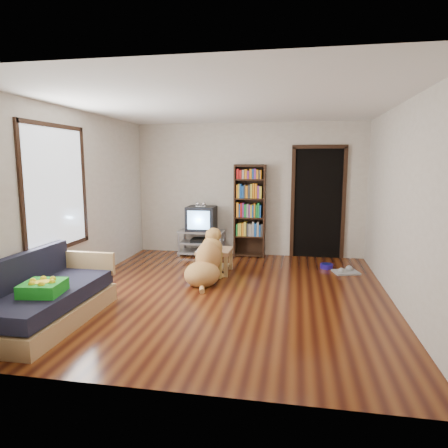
% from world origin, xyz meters
% --- Properties ---
extents(ground, '(5.00, 5.00, 0.00)m').
position_xyz_m(ground, '(0.00, 0.00, 0.00)').
color(ground, '#612C10').
rests_on(ground, ground).
extents(ceiling, '(5.00, 5.00, 0.00)m').
position_xyz_m(ceiling, '(0.00, 0.00, 2.60)').
color(ceiling, white).
rests_on(ceiling, ground).
extents(wall_back, '(4.50, 0.00, 4.50)m').
position_xyz_m(wall_back, '(0.00, 2.50, 1.30)').
color(wall_back, beige).
rests_on(wall_back, ground).
extents(wall_front, '(4.50, 0.00, 4.50)m').
position_xyz_m(wall_front, '(0.00, -2.50, 1.30)').
color(wall_front, beige).
rests_on(wall_front, ground).
extents(wall_left, '(0.00, 5.00, 5.00)m').
position_xyz_m(wall_left, '(-2.25, 0.00, 1.30)').
color(wall_left, beige).
rests_on(wall_left, ground).
extents(wall_right, '(0.00, 5.00, 5.00)m').
position_xyz_m(wall_right, '(2.25, 0.00, 1.30)').
color(wall_right, beige).
rests_on(wall_right, ground).
extents(green_cushion, '(0.46, 0.46, 0.14)m').
position_xyz_m(green_cushion, '(-1.75, -1.60, 0.49)').
color(green_cushion, green).
rests_on(green_cushion, sofa).
extents(laptop, '(0.37, 0.34, 0.02)m').
position_xyz_m(laptop, '(-0.39, 1.01, 0.41)').
color(laptop, silver).
rests_on(laptop, coffee_table).
extents(dog_bowl, '(0.22, 0.22, 0.08)m').
position_xyz_m(dog_bowl, '(1.49, 1.64, 0.04)').
color(dog_bowl, '#22148B').
rests_on(dog_bowl, ground).
extents(grey_rag, '(0.47, 0.42, 0.03)m').
position_xyz_m(grey_rag, '(1.79, 1.39, 0.01)').
color(grey_rag, gray).
rests_on(grey_rag, ground).
extents(window, '(0.03, 1.46, 1.70)m').
position_xyz_m(window, '(-2.23, -0.50, 1.50)').
color(window, white).
rests_on(window, wall_left).
extents(doorway, '(1.03, 0.05, 2.19)m').
position_xyz_m(doorway, '(1.35, 2.48, 1.12)').
color(doorway, black).
rests_on(doorway, wall_back).
extents(tv_stand, '(0.90, 0.45, 0.50)m').
position_xyz_m(tv_stand, '(-0.90, 2.25, 0.27)').
color(tv_stand, '#99999E').
rests_on(tv_stand, ground).
extents(crt_tv, '(0.55, 0.52, 0.58)m').
position_xyz_m(crt_tv, '(-0.90, 2.27, 0.74)').
color(crt_tv, black).
rests_on(crt_tv, tv_stand).
extents(bookshelf, '(0.60, 0.30, 1.80)m').
position_xyz_m(bookshelf, '(0.05, 2.34, 1.00)').
color(bookshelf, black).
rests_on(bookshelf, ground).
extents(sofa, '(0.80, 1.80, 0.80)m').
position_xyz_m(sofa, '(-1.87, -1.38, 0.26)').
color(sofa, tan).
rests_on(sofa, ground).
extents(coffee_table, '(0.55, 0.55, 0.40)m').
position_xyz_m(coffee_table, '(-0.39, 1.04, 0.28)').
color(coffee_table, tan).
rests_on(coffee_table, ground).
extents(dog, '(0.67, 1.05, 0.86)m').
position_xyz_m(dog, '(-0.39, 0.48, 0.31)').
color(dog, '#BB8348').
rests_on(dog, ground).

